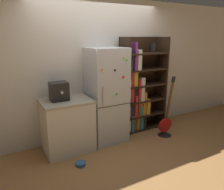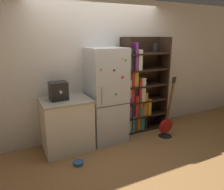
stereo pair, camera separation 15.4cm
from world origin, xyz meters
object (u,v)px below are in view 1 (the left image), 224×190
at_px(refrigerator, 107,96).
at_px(espresso_machine, 59,91).
at_px(pet_bowl, 81,164).
at_px(bookshelf, 137,92).
at_px(guitar, 165,127).

xyz_separation_m(refrigerator, espresso_machine, (-0.87, 0.01, 0.19)).
bearing_deg(refrigerator, pet_bowl, -142.36).
distance_m(refrigerator, espresso_machine, 0.89).
bearing_deg(bookshelf, espresso_machine, -175.68).
bearing_deg(pet_bowl, espresso_machine, 99.25).
distance_m(guitar, pet_bowl, 1.87).
bearing_deg(pet_bowl, refrigerator, 37.64).
xyz_separation_m(bookshelf, espresso_machine, (-1.65, -0.13, 0.24)).
bearing_deg(refrigerator, bookshelf, 9.86).
height_order(refrigerator, guitar, refrigerator).
bearing_deg(espresso_machine, bookshelf, 4.32).
relative_size(espresso_machine, guitar, 0.26).
bearing_deg(guitar, pet_bowl, -174.61).
relative_size(bookshelf, pet_bowl, 11.59).
xyz_separation_m(refrigerator, guitar, (1.09, -0.42, -0.69)).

